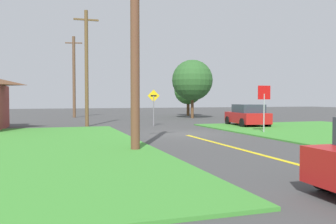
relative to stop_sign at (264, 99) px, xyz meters
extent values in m
plane|color=#414141|center=(-4.63, 1.39, -1.99)|extent=(120.00, 120.00, 0.00)
cube|color=yellow|center=(-4.63, -6.61, -1.98)|extent=(0.20, 14.00, 0.01)
cylinder|color=#9EA0A8|center=(0.00, 0.00, -0.83)|extent=(0.07, 0.07, 2.31)
cube|color=red|center=(0.00, 0.00, 0.41)|extent=(0.80, 0.07, 0.80)
cylinder|color=black|center=(-6.09, -11.70, -1.65)|extent=(0.68, 0.23, 0.68)
cube|color=red|center=(1.95, 5.18, -1.35)|extent=(2.36, 4.21, 0.76)
cube|color=#2D3842|center=(1.93, 4.96, -0.67)|extent=(1.94, 2.38, 0.60)
cylinder|color=black|center=(1.14, 6.64, -1.65)|extent=(0.29, 0.70, 0.68)
cylinder|color=black|center=(3.05, 6.44, -1.65)|extent=(0.29, 0.70, 0.68)
cylinder|color=black|center=(0.86, 3.92, -1.65)|extent=(0.29, 0.70, 0.68)
cylinder|color=black|center=(2.76, 3.72, -1.65)|extent=(0.29, 0.70, 0.68)
cylinder|color=brown|center=(-8.72, -4.59, 2.16)|extent=(0.35, 0.35, 8.28)
cylinder|color=brown|center=(-9.31, 8.74, 2.25)|extent=(0.27, 0.27, 8.47)
cube|color=brown|center=(-9.31, 8.74, 5.80)|extent=(1.80, 0.15, 0.12)
cylinder|color=brown|center=(-9.42, 22.07, 2.41)|extent=(0.32, 0.32, 8.79)
cube|color=brown|center=(-9.42, 22.07, 6.10)|extent=(1.78, 0.50, 0.12)
cylinder|color=slate|center=(-4.59, 7.39, -0.86)|extent=(0.08, 0.08, 2.25)
cube|color=yellow|center=(-4.59, 7.39, 0.27)|extent=(0.90, 0.11, 0.91)
cube|color=black|center=(-4.59, 7.39, 0.27)|extent=(0.45, 0.08, 0.10)
cylinder|color=brown|center=(2.26, 16.71, -0.84)|extent=(0.30, 0.30, 2.28)
sphere|color=#2B5B27|center=(2.26, 16.71, 2.00)|extent=(4.26, 4.26, 4.26)
cylinder|color=brown|center=(4.01, 22.39, -1.13)|extent=(0.36, 0.36, 1.72)
sphere|color=#35782D|center=(4.01, 22.39, 1.08)|extent=(3.37, 3.37, 3.37)
camera|label=1|loc=(-11.77, -17.97, 0.02)|focal=38.11mm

